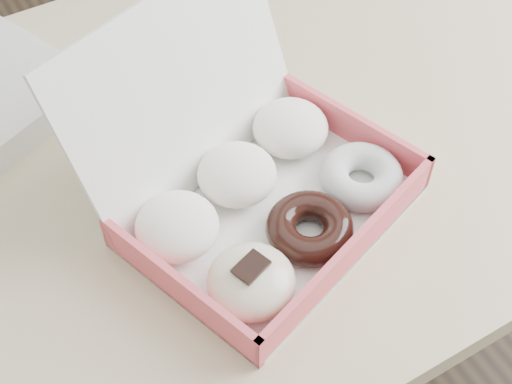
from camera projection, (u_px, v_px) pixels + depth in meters
ground at (294, 343)px, 1.59m from camera, size 4.00×4.00×0.00m
table at (313, 137)px, 1.06m from camera, size 1.20×0.80×0.75m
donut_box at (258, 189)px, 0.85m from camera, size 0.41×0.40×0.23m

